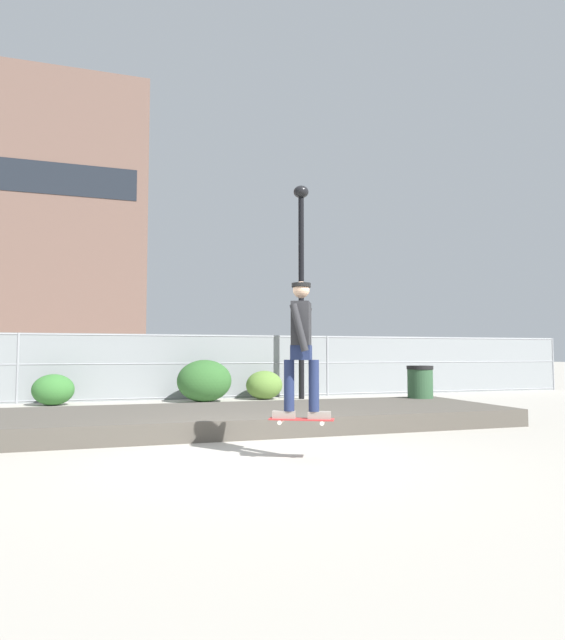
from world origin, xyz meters
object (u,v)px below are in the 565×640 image
Objects in this scene: parked_car_near at (108,368)px; trash_bin at (420,389)px; skater at (301,340)px; shrub_right at (264,385)px; shrub_left at (53,390)px; shrub_center at (204,381)px; street_lamp at (301,264)px; skateboard at (301,420)px.

trash_bin is (6.84, -7.30, -0.32)m from parked_car_near.
shrub_right is (1.76, 8.30, -1.07)m from skater.
shrub_left is at bearing -110.23° from parked_car_near.
skater is at bearing -90.09° from shrub_center.
shrub_left is (-3.77, 8.21, -1.08)m from skater.
skater is at bearing -101.99° from shrub_right.
trash_bin is at bearing 44.66° from skater.
shrub_right is at bearing 9.63° from shrub_center.
street_lamp is at bearing 70.86° from skater.
trash_bin is (4.30, 4.25, 0.02)m from skateboard.
skateboard is 9.04m from shrub_left.
shrub_right is 1.02× the size of trash_bin.
skateboard is 6.05m from trash_bin.
shrub_right is at bearing 122.03° from trash_bin.
shrub_center is at bearing 89.91° from skateboard.
shrub_center is (0.01, 8.01, -0.91)m from skater.
trash_bin is at bearing -57.97° from shrub_right.
street_lamp is 4.39m from shrub_center.
trash_bin is at bearing -69.43° from street_lamp.
trash_bin is (4.30, 4.25, -0.95)m from skater.
skateboard is 9.29m from street_lamp.
parked_car_near is 4.31× the size of shrub_right.
skateboard is 0.98m from skater.
skater is (0.00, -0.00, 0.98)m from skateboard.
parked_car_near is 4.46× the size of shrub_left.
shrub_center is at bearing 89.91° from skater.
shrub_left is at bearing 114.62° from skater.
skateboard is 0.77× the size of shrub_right.
shrub_right reaches higher than skateboard.
parked_car_near is (-2.53, 11.55, 0.34)m from skateboard.
shrub_right is at bearing 78.01° from skateboard.
parked_car_near is at bearing 102.38° from skater.
shrub_left is (-1.23, -3.34, -0.45)m from parked_car_near.
skater is 9.10m from shrub_left.
street_lamp is 5.39m from trash_bin.
shrub_center is (2.55, -3.55, -0.27)m from parked_car_near.
parked_car_near is (-2.53, 11.55, -0.64)m from skater.
street_lamp is at bearing -32.29° from parked_car_near.
shrub_left is at bearing 179.54° from street_lamp.
trash_bin is (2.54, -4.05, 0.11)m from shrub_right.
shrub_center is 1.78m from shrub_right.
shrub_center is at bearing -170.37° from shrub_right.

